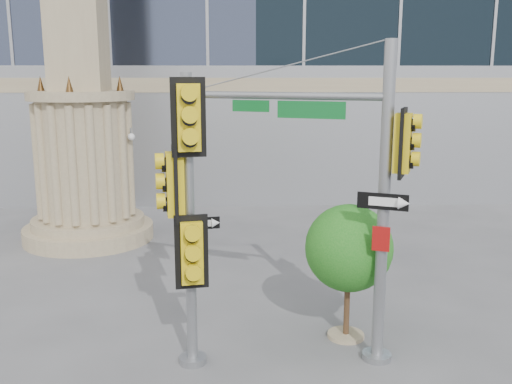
{
  "coord_description": "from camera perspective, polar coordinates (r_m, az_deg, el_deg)",
  "views": [
    {
      "loc": [
        -0.89,
        -10.37,
        5.62
      ],
      "look_at": [
        -0.43,
        2.0,
        3.07
      ],
      "focal_mm": 40.0,
      "sensor_mm": 36.0,
      "label": 1
    }
  ],
  "objects": [
    {
      "name": "secondary_signal_pole",
      "position": [
        10.62,
        -6.99,
        -0.9
      ],
      "size": [
        1.03,
        0.75,
        5.67
      ],
      "rotation": [
        0.0,
        0.0,
        0.18
      ],
      "color": "slate",
      "rests_on": "ground"
    },
    {
      "name": "street_tree",
      "position": [
        12.31,
        9.4,
        -5.88
      ],
      "size": [
        1.9,
        1.86,
        2.96
      ],
      "color": "gray",
      "rests_on": "ground"
    },
    {
      "name": "ground",
      "position": [
        11.83,
        2.56,
        -16.75
      ],
      "size": [
        120.0,
        120.0,
        0.0
      ],
      "primitive_type": "plane",
      "color": "#545456",
      "rests_on": "ground"
    },
    {
      "name": "monument",
      "position": [
        20.04,
        -17.2,
        10.83
      ],
      "size": [
        4.4,
        4.4,
        16.6
      ],
      "color": "gray",
      "rests_on": "ground"
    },
    {
      "name": "main_signal_pole",
      "position": [
        11.21,
        7.08,
        2.62
      ],
      "size": [
        4.58,
        2.28,
        6.27
      ],
      "rotation": [
        0.0,
        0.0,
        -0.4
      ],
      "color": "slate",
      "rests_on": "ground"
    }
  ]
}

